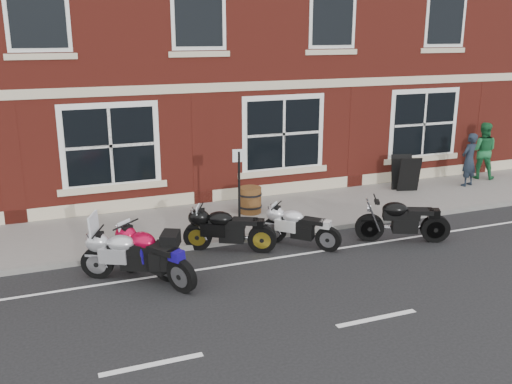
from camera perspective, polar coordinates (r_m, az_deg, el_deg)
ground at (r=12.91m, az=4.70°, el=-6.57°), size 80.00×80.00×0.00m
sidewalk at (r=15.47m, az=-0.15°, el=-2.43°), size 30.00×3.00×0.12m
kerb at (r=14.09m, az=2.18°, el=-4.30°), size 30.00×0.16×0.12m
moto_touring_silver at (r=11.89m, az=-12.50°, el=-5.91°), size 1.99×1.12×1.43m
moto_sport_red at (r=11.72m, az=-10.28°, el=-6.06°), size 1.29×2.04×1.03m
moto_sport_black at (r=13.09m, az=-2.83°, el=-3.60°), size 1.97×1.14×0.97m
moto_sport_silver at (r=13.41m, az=4.39°, el=-3.35°), size 1.42×1.54×0.89m
moto_naked_black at (r=14.08m, az=14.26°, el=-2.57°), size 2.11×1.05×1.01m
pedestrian_left at (r=19.29m, az=20.53°, el=3.05°), size 0.71×0.57×1.70m
pedestrian_right at (r=20.45m, az=21.71°, el=3.88°), size 1.16×1.14×1.88m
a_board_sign at (r=18.19m, az=14.72°, el=1.83°), size 0.75×0.60×1.10m
barrel_planter at (r=15.48m, az=-0.59°, el=-0.80°), size 0.64×0.64×0.71m
parking_sign at (r=13.48m, az=-1.69°, el=0.54°), size 0.30×0.07×2.14m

